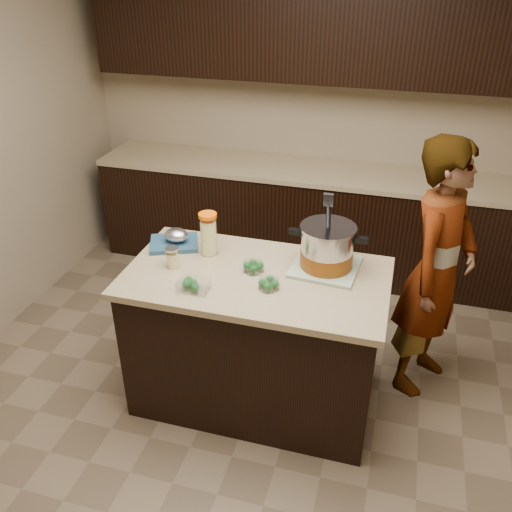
{
  "coord_description": "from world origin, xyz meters",
  "views": [
    {
      "loc": [
        0.69,
        -2.45,
        2.48
      ],
      "look_at": [
        0.0,
        0.0,
        1.02
      ],
      "focal_mm": 38.0,
      "sensor_mm": 36.0,
      "label": 1
    }
  ],
  "objects": [
    {
      "name": "broccoli_tub_right",
      "position": [
        0.1,
        -0.11,
        0.92
      ],
      "size": [
        0.14,
        0.14,
        0.05
      ],
      "rotation": [
        0.0,
        0.0,
        -0.23
      ],
      "color": "silver",
      "rests_on": "island"
    },
    {
      "name": "room_shell",
      "position": [
        0.0,
        0.0,
        1.71
      ],
      "size": [
        4.04,
        4.04,
        2.72
      ],
      "color": "tan",
      "rests_on": "ground"
    },
    {
      "name": "blue_tray",
      "position": [
        -0.56,
        0.19,
        0.94
      ],
      "size": [
        0.35,
        0.32,
        0.11
      ],
      "rotation": [
        0.0,
        0.0,
        0.39
      ],
      "color": "navy",
      "rests_on": "island"
    },
    {
      "name": "mason_jar",
      "position": [
        -0.48,
        -0.04,
        0.96
      ],
      "size": [
        0.08,
        0.08,
        0.13
      ],
      "rotation": [
        0.0,
        0.0,
        0.06
      ],
      "color": "#ECE590",
      "rests_on": "island"
    },
    {
      "name": "broccoli_tub_rect",
      "position": [
        -0.28,
        -0.23,
        0.93
      ],
      "size": [
        0.17,
        0.13,
        0.06
      ],
      "rotation": [
        0.0,
        0.0,
        0.05
      ],
      "color": "silver",
      "rests_on": "island"
    },
    {
      "name": "dish_towel",
      "position": [
        0.36,
        0.18,
        0.91
      ],
      "size": [
        0.39,
        0.39,
        0.02
      ],
      "primitive_type": "cube",
      "rotation": [
        0.0,
        0.0,
        -0.08
      ],
      "color": "#648F60",
      "rests_on": "island"
    },
    {
      "name": "stock_pot",
      "position": [
        0.36,
        0.18,
        1.02
      ],
      "size": [
        0.44,
        0.31,
        0.44
      ],
      "rotation": [
        0.0,
        0.0,
        0.01
      ],
      "color": "#B7B7BC",
      "rests_on": "dish_towel"
    },
    {
      "name": "back_cabinets",
      "position": [
        0.0,
        1.74,
        0.94
      ],
      "size": [
        3.6,
        0.63,
        2.33
      ],
      "color": "black",
      "rests_on": "ground"
    },
    {
      "name": "ground_plane",
      "position": [
        0.0,
        0.0,
        0.0
      ],
      "size": [
        4.0,
        4.0,
        0.0
      ],
      "primitive_type": "plane",
      "color": "brown",
      "rests_on": "ground"
    },
    {
      "name": "person",
      "position": [
        0.98,
        0.46,
        0.82
      ],
      "size": [
        0.6,
        0.7,
        1.63
      ],
      "primitive_type": "imported",
      "rotation": [
        0.0,
        0.0,
        1.14
      ],
      "color": "gray",
      "rests_on": "ground"
    },
    {
      "name": "lemonade_pitcher",
      "position": [
        -0.33,
        0.16,
        1.02
      ],
      "size": [
        0.11,
        0.11,
        0.26
      ],
      "rotation": [
        0.0,
        0.0,
        0.09
      ],
      "color": "#ECE590",
      "rests_on": "island"
    },
    {
      "name": "island",
      "position": [
        0.0,
        0.0,
        0.45
      ],
      "size": [
        1.46,
        0.81,
        0.9
      ],
      "color": "black",
      "rests_on": "ground"
    },
    {
      "name": "broccoli_tub_left",
      "position": [
        -0.02,
        0.03,
        0.93
      ],
      "size": [
        0.12,
        0.12,
        0.06
      ],
      "rotation": [
        0.0,
        0.0,
        0.03
      ],
      "color": "silver",
      "rests_on": "island"
    }
  ]
}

